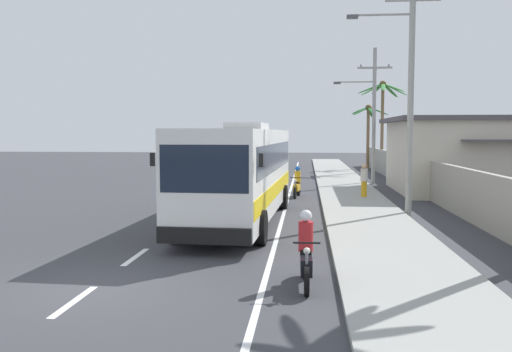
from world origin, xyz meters
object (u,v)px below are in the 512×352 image
at_px(coach_bus_far_lane, 242,146).
at_px(palm_nearest, 383,103).
at_px(pedestrian_near_kerb, 364,180).
at_px(motorcycle_beside_bus, 297,185).
at_px(utility_pole_far, 372,112).
at_px(coach_bus_foreground, 241,170).
at_px(motorcycle_trailing, 306,255).
at_px(utility_pole_mid, 409,79).
at_px(palm_second, 368,122).

distance_m(coach_bus_far_lane, palm_nearest, 14.08).
bearing_deg(coach_bus_far_lane, pedestrian_near_kerb, -69.47).
bearing_deg(motorcycle_beside_bus, utility_pole_far, 58.38).
distance_m(coach_bus_foreground, motorcycle_trailing, 8.73).
height_order(pedestrian_near_kerb, utility_pole_mid, utility_pole_mid).
distance_m(motorcycle_trailing, palm_second, 37.66).
distance_m(motorcycle_trailing, utility_pole_mid, 12.00).
bearing_deg(coach_bus_foreground, palm_second, 74.82).
xyz_separation_m(motorcycle_beside_bus, palm_second, (5.88, 20.97, 3.59)).
distance_m(motorcycle_beside_bus, motorcycle_trailing, 16.14).
bearing_deg(motorcycle_trailing, utility_pole_far, 80.00).
height_order(coach_bus_far_lane, utility_pole_mid, utility_pole_mid).
bearing_deg(utility_pole_mid, motorcycle_trailing, -111.06).
xyz_separation_m(coach_bus_far_lane, utility_pole_far, (10.31, -15.72, 2.63)).
relative_size(coach_bus_foreground, palm_second, 2.08).
distance_m(motorcycle_trailing, utility_pole_far, 24.36).
height_order(motorcycle_trailing, utility_pole_mid, utility_pole_mid).
distance_m(motorcycle_trailing, palm_nearest, 34.62).
distance_m(motorcycle_beside_bus, palm_nearest, 19.45).
height_order(coach_bus_far_lane, utility_pole_far, utility_pole_far).
xyz_separation_m(motorcycle_beside_bus, motorcycle_trailing, (0.47, -16.13, 0.01)).
distance_m(coach_bus_far_lane, pedestrian_near_kerb, 25.63).
height_order(coach_bus_foreground, pedestrian_near_kerb, coach_bus_foreground).
xyz_separation_m(motorcycle_trailing, pedestrian_near_kerb, (2.84, 15.41, 0.33)).
bearing_deg(motorcycle_trailing, palm_second, 81.70).
bearing_deg(pedestrian_near_kerb, utility_pole_far, -89.08).
relative_size(coach_bus_far_lane, motorcycle_beside_bus, 5.81).
relative_size(pedestrian_near_kerb, utility_pole_mid, 0.16).
bearing_deg(pedestrian_near_kerb, palm_nearest, -90.26).
relative_size(motorcycle_beside_bus, motorcycle_trailing, 1.00).
height_order(motorcycle_beside_bus, motorcycle_trailing, motorcycle_trailing).
relative_size(coach_bus_foreground, utility_pole_far, 1.39).
bearing_deg(pedestrian_near_kerb, motorcycle_beside_bus, -2.20).
relative_size(motorcycle_trailing, utility_pole_far, 0.23).
bearing_deg(coach_bus_foreground, utility_pole_far, 66.84).
relative_size(coach_bus_far_lane, utility_pole_mid, 1.12).
bearing_deg(utility_pole_far, coach_bus_foreground, -113.16).
distance_m(motorcycle_beside_bus, palm_second, 22.07).
height_order(coach_bus_far_lane, palm_nearest, palm_nearest).
height_order(utility_pole_far, palm_nearest, utility_pole_far).
distance_m(coach_bus_far_lane, utility_pole_mid, 30.99).
bearing_deg(motorcycle_beside_bus, palm_nearest, 69.27).
xyz_separation_m(pedestrian_near_kerb, utility_pole_mid, (1.12, -5.12, 4.41)).
height_order(pedestrian_near_kerb, utility_pole_far, utility_pole_far).
xyz_separation_m(coach_bus_far_lane, utility_pole_mid, (10.10, -29.10, 3.39)).
relative_size(motorcycle_trailing, utility_pole_mid, 0.19).
bearing_deg(motorcycle_beside_bus, pedestrian_near_kerb, -12.28).
xyz_separation_m(coach_bus_far_lane, motorcycle_beside_bus, (5.67, -23.26, -1.36)).
bearing_deg(palm_second, pedestrian_near_kerb, -96.76).
xyz_separation_m(motorcycle_trailing, utility_pole_mid, (3.96, 10.29, 4.74)).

